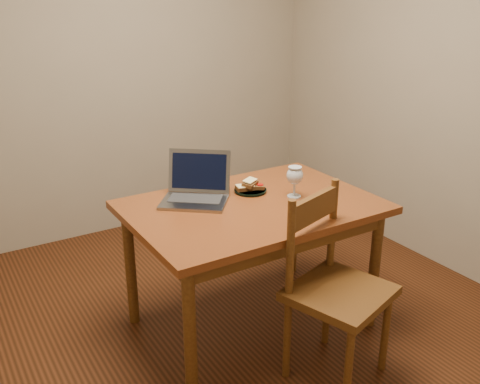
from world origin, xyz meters
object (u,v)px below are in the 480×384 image
chair (336,280)px  milk_glass (295,182)px  laptop (197,187)px  table (252,219)px  plate (250,190)px

chair → milk_glass: size_ratio=3.15×
laptop → chair: bearing=-27.8°
table → laptop: laptop is taller
chair → laptop: laptop is taller
table → chair: (0.11, -0.55, -0.14)m
table → milk_glass: (0.25, -0.03, 0.17)m
plate → laptop: bearing=167.5°
plate → milk_glass: 0.26m
plate → laptop: 0.32m
chair → table: bearing=84.2°
table → plate: plate is taller
table → milk_glass: milk_glass is taller
chair → milk_glass: bearing=57.9°
table → chair: chair is taller
laptop → plate: bearing=26.7°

